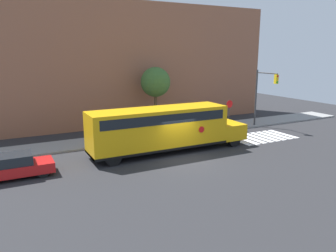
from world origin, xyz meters
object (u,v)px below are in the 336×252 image
tree_near_sidewalk (155,82)px  stop_sign (229,110)px  parked_car (14,166)px  traffic_light (263,91)px  school_bus (164,127)px

tree_near_sidewalk → stop_sign: bearing=-32.0°
stop_sign → tree_near_sidewalk: bearing=148.0°
parked_car → traffic_light: 21.53m
parked_car → tree_near_sidewalk: size_ratio=0.71×
parked_car → traffic_light: size_ratio=0.75×
school_bus → stop_sign: size_ratio=4.34×
school_bus → traffic_light: (11.50, 2.75, 1.69)m
school_bus → tree_near_sidewalk: (2.76, 7.18, 2.45)m
school_bus → traffic_light: bearing=13.4°
parked_car → tree_near_sidewalk: (12.35, 7.63, 3.60)m
stop_sign → traffic_light: size_ratio=0.50×
parked_car → stop_sign: bearing=12.7°
traffic_light → school_bus: bearing=-166.6°
traffic_light → tree_near_sidewalk: tree_near_sidewalk is taller
school_bus → traffic_light: 11.95m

